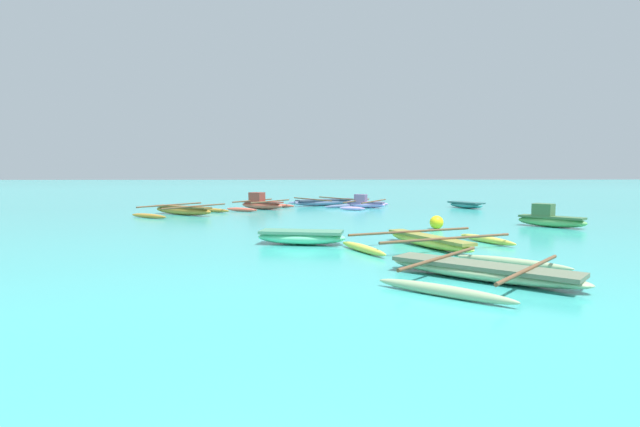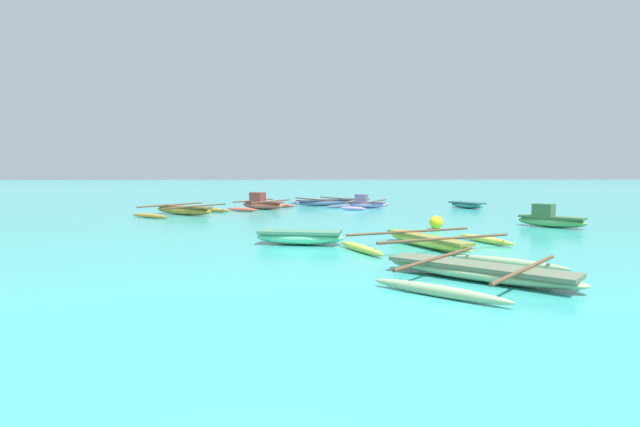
# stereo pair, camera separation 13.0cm
# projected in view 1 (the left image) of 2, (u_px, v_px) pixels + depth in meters

# --- Properties ---
(moored_boat_0) EXTENTS (4.25, 4.68, 0.48)m
(moored_boat_0) POSITION_uv_depth(u_px,v_px,m) (183.00, 210.00, 23.65)
(moored_boat_0) COLOR #AF7C2C
(moored_boat_0) RESTS_ON ground_plane
(moored_boat_1) EXTENTS (1.77, 2.41, 0.35)m
(moored_boat_1) POSITION_uv_depth(u_px,v_px,m) (466.00, 205.00, 28.02)
(moored_boat_1) COLOR teal
(moored_boat_1) RESTS_ON ground_plane
(moored_boat_2) EXTENTS (3.25, 4.42, 0.76)m
(moored_boat_2) POSITION_uv_depth(u_px,v_px,m) (365.00, 203.00, 28.28)
(moored_boat_2) COLOR #C29AE8
(moored_boat_2) RESTS_ON ground_plane
(moored_boat_3) EXTENTS (3.63, 4.14, 0.92)m
(moored_boat_3) POSITION_uv_depth(u_px,v_px,m) (261.00, 204.00, 27.16)
(moored_boat_3) COLOR #E05A44
(moored_boat_3) RESTS_ON ground_plane
(moored_boat_4) EXTENTS (4.21, 4.29, 0.36)m
(moored_boat_4) POSITION_uv_depth(u_px,v_px,m) (482.00, 271.00, 9.51)
(moored_boat_4) COLOR #9BB483
(moored_boat_4) RESTS_ON ground_plane
(moored_boat_5) EXTENTS (4.68, 5.22, 0.44)m
(moored_boat_5) POSITION_uv_depth(u_px,v_px,m) (325.00, 202.00, 30.09)
(moored_boat_5) COLOR slate
(moored_boat_5) RESTS_ON ground_plane
(moored_boat_6) EXTENTS (4.81, 3.68, 0.38)m
(moored_boat_6) POSITION_uv_depth(u_px,v_px,m) (429.00, 241.00, 13.58)
(moored_boat_6) COLOR #DDDB4D
(moored_boat_6) RESTS_ON ground_plane
(moored_boat_7) EXTENTS (2.64, 1.32, 0.40)m
(moored_boat_7) POSITION_uv_depth(u_px,v_px,m) (301.00, 237.00, 14.10)
(moored_boat_7) COLOR #6CE0A3
(moored_boat_7) RESTS_ON ground_plane
(moored_boat_8) EXTENTS (2.14, 2.21, 0.86)m
(moored_boat_8) POSITION_uv_depth(u_px,v_px,m) (550.00, 219.00, 18.50)
(moored_boat_8) COLOR #5DA657
(moored_boat_8) RESTS_ON ground_plane
(mooring_buoy_0) EXTENTS (0.49, 0.49, 0.49)m
(mooring_buoy_0) POSITION_uv_depth(u_px,v_px,m) (437.00, 222.00, 17.83)
(mooring_buoy_0) COLOR yellow
(mooring_buoy_0) RESTS_ON ground_plane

